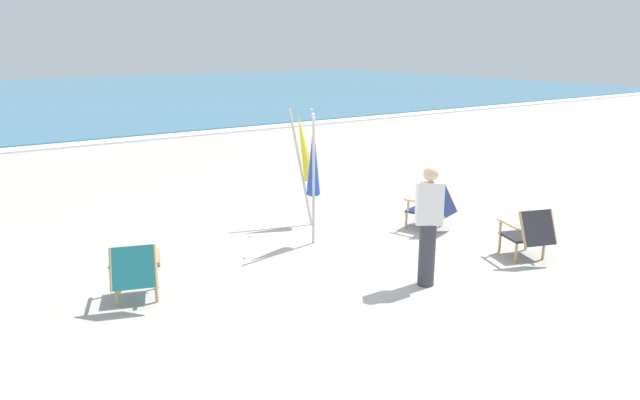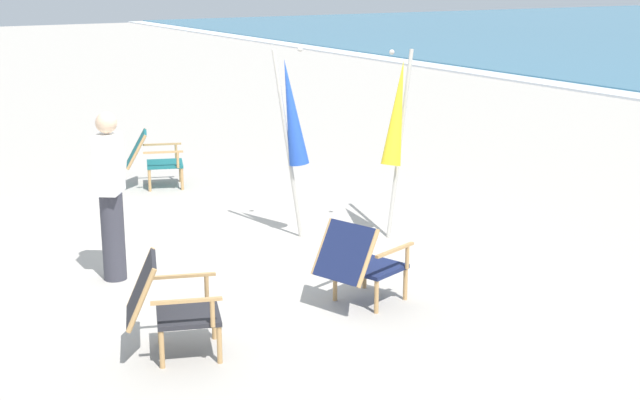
# 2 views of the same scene
# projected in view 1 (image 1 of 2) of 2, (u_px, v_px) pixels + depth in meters

# --- Properties ---
(ground_plane) EXTENTS (80.00, 80.00, 0.00)m
(ground_plane) POSITION_uv_depth(u_px,v_px,m) (346.00, 257.00, 8.65)
(ground_plane) COLOR #B2AAA0
(sea) EXTENTS (80.00, 40.00, 0.10)m
(sea) POSITION_uv_depth(u_px,v_px,m) (20.00, 97.00, 35.15)
(sea) COLOR teal
(sea) RESTS_ON ground
(surf_band) EXTENTS (80.00, 1.10, 0.06)m
(surf_band) POSITION_uv_depth(u_px,v_px,m) (111.00, 141.00, 19.02)
(surf_band) COLOR white
(surf_band) RESTS_ON ground
(beach_chair_back_left) EXTENTS (0.78, 0.90, 0.78)m
(beach_chair_back_left) POSITION_uv_depth(u_px,v_px,m) (433.00, 206.00, 9.84)
(beach_chair_back_left) COLOR #19234C
(beach_chair_back_left) RESTS_ON ground
(beach_chair_front_left) EXTENTS (0.79, 0.91, 0.78)m
(beach_chair_front_left) POSITION_uv_depth(u_px,v_px,m) (135.00, 271.00, 7.02)
(beach_chair_front_left) COLOR #196066
(beach_chair_front_left) RESTS_ON ground
(beach_chair_far_center) EXTENTS (0.78, 0.86, 0.80)m
(beach_chair_far_center) POSITION_uv_depth(u_px,v_px,m) (529.00, 233.00, 8.44)
(beach_chair_far_center) COLOR #28282D
(beach_chair_far_center) RESTS_ON ground
(umbrella_furled_yellow) EXTENTS (0.39, 0.55, 2.09)m
(umbrella_furled_yellow) POSITION_uv_depth(u_px,v_px,m) (304.00, 149.00, 9.93)
(umbrella_furled_yellow) COLOR #B7B2A8
(umbrella_furled_yellow) RESTS_ON ground
(umbrella_furled_blue) EXTENTS (0.38, 0.43, 2.11)m
(umbrella_furled_blue) POSITION_uv_depth(u_px,v_px,m) (313.00, 161.00, 8.82)
(umbrella_furled_blue) COLOR #B7B2A8
(umbrella_furled_blue) RESTS_ON ground
(person_near_chairs) EXTENTS (0.39, 0.36, 1.63)m
(person_near_chairs) POSITION_uv_depth(u_px,v_px,m) (428.00, 225.00, 7.44)
(person_near_chairs) COLOR #383842
(person_near_chairs) RESTS_ON ground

